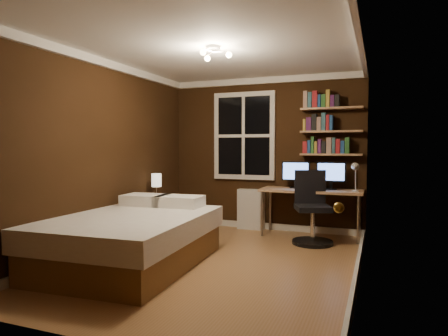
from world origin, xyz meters
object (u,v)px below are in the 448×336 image
(nightstand, at_px, (157,219))
(monitor_right, at_px, (331,176))
(desk_lamp, at_px, (355,177))
(desk, at_px, (311,193))
(bed, at_px, (132,238))
(monitor_left, at_px, (296,175))
(office_chair, at_px, (312,215))
(bedside_lamp, at_px, (156,188))
(radiator, at_px, (251,209))

(nightstand, relative_size, monitor_right, 1.19)
(desk_lamp, bearing_deg, desk, 166.22)
(bed, height_order, monitor_left, monitor_left)
(desk_lamp, height_order, office_chair, desk_lamp)
(bed, xyz_separation_m, desk_lamp, (2.34, 2.07, 0.63))
(bed, bearing_deg, bedside_lamp, 106.78)
(bedside_lamp, distance_m, monitor_right, 2.65)
(nightstand, relative_size, radiator, 0.79)
(bedside_lamp, relative_size, desk, 0.29)
(bed, relative_size, radiator, 3.32)
(nightstand, bearing_deg, monitor_left, 5.45)
(desk, height_order, office_chair, office_chair)
(nightstand, distance_m, monitor_left, 2.25)
(monitor_left, relative_size, monitor_right, 1.00)
(nightstand, height_order, monitor_right, monitor_right)
(monitor_right, bearing_deg, office_chair, -111.37)
(radiator, height_order, monitor_left, monitor_left)
(nightstand, height_order, office_chair, office_chair)
(desk, bearing_deg, desk_lamp, -13.78)
(bed, distance_m, radiator, 2.51)
(bed, relative_size, monitor_right, 5.02)
(bed, height_order, desk, desk)
(radiator, bearing_deg, monitor_left, -8.34)
(desk_lamp, bearing_deg, monitor_right, 147.01)
(bedside_lamp, distance_m, desk, 2.36)
(bed, distance_m, office_chair, 2.53)
(bed, bearing_deg, desk_lamp, 38.32)
(monitor_left, height_order, monitor_right, same)
(desk_lamp, bearing_deg, radiator, 168.21)
(bed, distance_m, bedside_lamp, 1.56)
(monitor_right, bearing_deg, desk_lamp, -32.99)
(bedside_lamp, distance_m, radiator, 1.62)
(bedside_lamp, height_order, radiator, bedside_lamp)
(desk_lamp, bearing_deg, bed, -138.41)
(office_chair, bearing_deg, desk, 80.48)
(monitor_left, xyz_separation_m, monitor_right, (0.53, 0.00, 0.00))
(radiator, bearing_deg, nightstand, -139.55)
(monitor_left, distance_m, desk_lamp, 0.93)
(bedside_lamp, bearing_deg, monitor_left, 24.88)
(bedside_lamp, distance_m, monitor_left, 2.16)
(monitor_left, distance_m, office_chair, 0.81)
(radiator, height_order, desk, desk)
(bedside_lamp, bearing_deg, office_chair, 9.86)
(radiator, xyz_separation_m, monitor_right, (1.30, -0.11, 0.60))
(monitor_left, bearing_deg, nightstand, -155.12)
(bed, relative_size, nightstand, 4.20)
(desk_lamp, xyz_separation_m, office_chair, (-0.56, -0.27, -0.55))
(monitor_right, distance_m, office_chair, 0.76)
(monitor_right, bearing_deg, bed, -130.56)
(radiator, distance_m, office_chair, 1.26)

